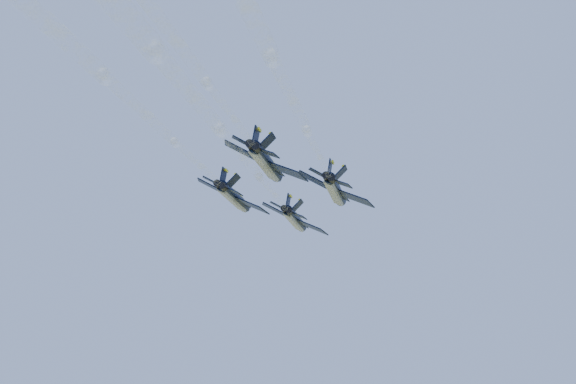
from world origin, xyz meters
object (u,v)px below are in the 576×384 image
(jet_lead, at_px, (295,220))
(jet_slot, at_px, (267,164))
(jet_left, at_px, (235,198))
(jet_right, at_px, (336,191))

(jet_lead, xyz_separation_m, jet_slot, (4.38, -25.41, 0.00))
(jet_lead, distance_m, jet_slot, 25.78)
(jet_left, relative_size, jet_right, 1.00)
(jet_lead, relative_size, jet_left, 1.00)
(jet_left, xyz_separation_m, jet_right, (15.83, 2.12, 0.00))
(jet_right, relative_size, jet_slot, 1.00)
(jet_lead, xyz_separation_m, jet_right, (10.43, -11.83, 0.00))
(jet_slot, bearing_deg, jet_left, 122.01)
(jet_left, relative_size, jet_slot, 1.00)
(jet_left, bearing_deg, jet_lead, 60.34)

